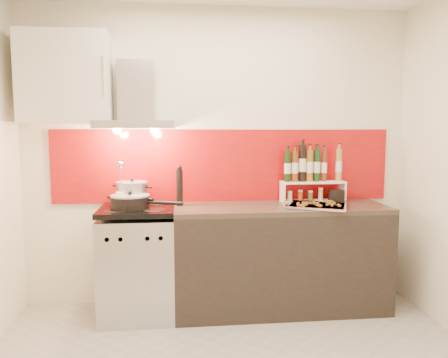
{
  "coord_description": "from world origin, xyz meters",
  "views": [
    {
      "loc": [
        -0.37,
        -2.47,
        1.54
      ],
      "look_at": [
        0.0,
        0.95,
        1.15
      ],
      "focal_mm": 35.0,
      "sensor_mm": 36.0,
      "label": 1
    }
  ],
  "objects": [
    {
      "name": "pepper_mill",
      "position": [
        -0.35,
        1.19,
        1.07
      ],
      "size": [
        0.05,
        0.05,
        0.35
      ],
      "color": "black",
      "rests_on": "counter"
    },
    {
      "name": "stock_pot",
      "position": [
        -0.75,
        1.22,
        1.01
      ],
      "size": [
        0.27,
        0.27,
        0.23
      ],
      "color": "#B7B7BA",
      "rests_on": "range_stove"
    },
    {
      "name": "range_hood",
      "position": [
        -0.7,
        1.24,
        1.74
      ],
      "size": [
        0.62,
        0.5,
        0.61
      ],
      "color": "#B7B7BA",
      "rests_on": "back_wall"
    },
    {
      "name": "back_wall",
      "position": [
        0.0,
        1.4,
        1.3
      ],
      "size": [
        3.4,
        0.02,
        2.6
      ],
      "primitive_type": "cube",
      "color": "silver",
      "rests_on": "ground"
    },
    {
      "name": "caddy_box",
      "position": [
        1.02,
        1.19,
        0.96
      ],
      "size": [
        0.13,
        0.06,
        0.11
      ],
      "primitive_type": "cube",
      "rotation": [
        0.0,
        0.0,
        -0.01
      ],
      "color": "black",
      "rests_on": "counter"
    },
    {
      "name": "saute_pan",
      "position": [
        -0.74,
        1.05,
        0.97
      ],
      "size": [
        0.58,
        0.33,
        0.14
      ],
      "color": "black",
      "rests_on": "range_stove"
    },
    {
      "name": "counter",
      "position": [
        0.5,
        1.1,
        0.45
      ],
      "size": [
        1.8,
        0.6,
        0.9
      ],
      "color": "black",
      "rests_on": "ground"
    },
    {
      "name": "step_shelf",
      "position": [
        0.8,
        1.26,
        1.13
      ],
      "size": [
        0.57,
        0.16,
        0.51
      ],
      "color": "white",
      "rests_on": "counter"
    },
    {
      "name": "range_stove",
      "position": [
        -0.7,
        1.1,
        0.44
      ],
      "size": [
        0.6,
        0.6,
        0.91
      ],
      "color": "#B7B7BA",
      "rests_on": "ground"
    },
    {
      "name": "upper_cabinet",
      "position": [
        -1.25,
        1.22,
        1.95
      ],
      "size": [
        0.7,
        0.35,
        0.72
      ],
      "primitive_type": "cube",
      "color": "beige",
      "rests_on": "back_wall"
    },
    {
      "name": "baking_tray",
      "position": [
        0.78,
        1.0,
        0.92
      ],
      "size": [
        0.6,
        0.55,
        0.03
      ],
      "color": "silver",
      "rests_on": "counter"
    },
    {
      "name": "utensil_jar",
      "position": [
        -0.82,
        1.1,
        1.02
      ],
      "size": [
        0.08,
        0.12,
        0.39
      ],
      "color": "silver",
      "rests_on": "range_stove"
    },
    {
      "name": "backsplash",
      "position": [
        0.05,
        1.39,
        1.22
      ],
      "size": [
        3.0,
        0.02,
        0.64
      ],
      "primitive_type": "cube",
      "color": "maroon",
      "rests_on": "back_wall"
    }
  ]
}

